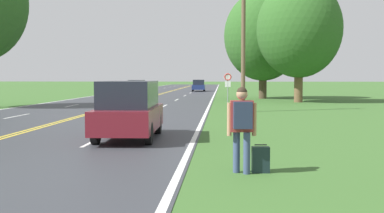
{
  "coord_description": "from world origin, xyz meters",
  "views": [
    {
      "loc": [
        7.19,
        -7.25,
        2.0
      ],
      "look_at": [
        6.21,
        8.4,
        1.03
      ],
      "focal_mm": 45.0,
      "sensor_mm": 36.0,
      "label": 1
    }
  ],
  "objects_px": {
    "suitcase": "(261,160)",
    "tree_right_cluster": "(263,36)",
    "tree_left_verge": "(299,29)",
    "traffic_sign": "(228,80)",
    "car_maroon_van_nearest": "(129,109)",
    "car_dark_blue_sedan_mid_near": "(199,86)",
    "hitchhiker_person": "(242,121)",
    "car_dark_green_suv_approaching": "(137,86)"
  },
  "relations": [
    {
      "from": "suitcase",
      "to": "tree_left_verge",
      "type": "distance_m",
      "value": 29.39
    },
    {
      "from": "traffic_sign",
      "to": "car_maroon_van_nearest",
      "type": "relative_size",
      "value": 0.51
    },
    {
      "from": "car_maroon_van_nearest",
      "to": "car_dark_green_suv_approaching",
      "type": "relative_size",
      "value": 1.03
    },
    {
      "from": "traffic_sign",
      "to": "car_dark_blue_sedan_mid_near",
      "type": "relative_size",
      "value": 0.48
    },
    {
      "from": "hitchhiker_person",
      "to": "car_maroon_van_nearest",
      "type": "xyz_separation_m",
      "value": [
        -3.4,
        5.4,
        -0.13
      ]
    },
    {
      "from": "suitcase",
      "to": "car_dark_blue_sedan_mid_near",
      "type": "bearing_deg",
      "value": -0.27
    },
    {
      "from": "tree_left_verge",
      "to": "tree_right_cluster",
      "type": "distance_m",
      "value": 6.73
    },
    {
      "from": "hitchhiker_person",
      "to": "tree_left_verge",
      "type": "xyz_separation_m",
      "value": [
        5.59,
        28.53,
        4.66
      ]
    },
    {
      "from": "suitcase",
      "to": "car_dark_green_suv_approaching",
      "type": "bearing_deg",
      "value": 8.7
    },
    {
      "from": "suitcase",
      "to": "traffic_sign",
      "type": "height_order",
      "value": "traffic_sign"
    },
    {
      "from": "hitchhiker_person",
      "to": "tree_left_verge",
      "type": "bearing_deg",
      "value": -15.48
    },
    {
      "from": "car_dark_blue_sedan_mid_near",
      "to": "suitcase",
      "type": "bearing_deg",
      "value": 3.08
    },
    {
      "from": "car_dark_green_suv_approaching",
      "to": "tree_right_cluster",
      "type": "bearing_deg",
      "value": -132.89
    },
    {
      "from": "car_maroon_van_nearest",
      "to": "hitchhiker_person",
      "type": "bearing_deg",
      "value": 30.28
    },
    {
      "from": "hitchhiker_person",
      "to": "car_dark_blue_sedan_mid_near",
      "type": "distance_m",
      "value": 57.31
    },
    {
      "from": "car_maroon_van_nearest",
      "to": "car_dark_green_suv_approaching",
      "type": "height_order",
      "value": "car_maroon_van_nearest"
    },
    {
      "from": "tree_left_verge",
      "to": "tree_right_cluster",
      "type": "relative_size",
      "value": 0.97
    },
    {
      "from": "suitcase",
      "to": "traffic_sign",
      "type": "xyz_separation_m",
      "value": [
        -0.38,
        27.42,
        1.45
      ]
    },
    {
      "from": "suitcase",
      "to": "tree_right_cluster",
      "type": "height_order",
      "value": "tree_right_cluster"
    },
    {
      "from": "hitchhiker_person",
      "to": "car_maroon_van_nearest",
      "type": "distance_m",
      "value": 6.38
    },
    {
      "from": "car_maroon_van_nearest",
      "to": "suitcase",
      "type": "bearing_deg",
      "value": 33.84
    },
    {
      "from": "suitcase",
      "to": "traffic_sign",
      "type": "distance_m",
      "value": 27.46
    },
    {
      "from": "suitcase",
      "to": "car_dark_green_suv_approaching",
      "type": "height_order",
      "value": "car_dark_green_suv_approaching"
    },
    {
      "from": "traffic_sign",
      "to": "car_dark_blue_sedan_mid_near",
      "type": "xyz_separation_m",
      "value": [
        -3.72,
        29.64,
        -0.92
      ]
    },
    {
      "from": "hitchhiker_person",
      "to": "tree_right_cluster",
      "type": "distance_m",
      "value": 35.34
    },
    {
      "from": "tree_left_verge",
      "to": "car_maroon_van_nearest",
      "type": "distance_m",
      "value": 25.27
    },
    {
      "from": "hitchhiker_person",
      "to": "tree_right_cluster",
      "type": "relative_size",
      "value": 0.18
    },
    {
      "from": "suitcase",
      "to": "car_maroon_van_nearest",
      "type": "bearing_deg",
      "value": 31.36
    },
    {
      "from": "suitcase",
      "to": "tree_left_verge",
      "type": "xyz_separation_m",
      "value": [
        5.2,
        28.4,
        5.48
      ]
    },
    {
      "from": "tree_right_cluster",
      "to": "car_maroon_van_nearest",
      "type": "xyz_separation_m",
      "value": [
        -6.72,
        -29.47,
        -4.8
      ]
    },
    {
      "from": "car_maroon_van_nearest",
      "to": "car_dark_green_suv_approaching",
      "type": "xyz_separation_m",
      "value": [
        -7.67,
        44.07,
        -0.1
      ]
    },
    {
      "from": "suitcase",
      "to": "tree_right_cluster",
      "type": "xyz_separation_m",
      "value": [
        2.93,
        34.74,
        5.49
      ]
    },
    {
      "from": "suitcase",
      "to": "car_dark_blue_sedan_mid_near",
      "type": "distance_m",
      "value": 57.21
    },
    {
      "from": "tree_left_verge",
      "to": "car_dark_green_suv_approaching",
      "type": "distance_m",
      "value": 27.2
    },
    {
      "from": "suitcase",
      "to": "car_dark_green_suv_approaching",
      "type": "distance_m",
      "value": 50.66
    },
    {
      "from": "car_dark_blue_sedan_mid_near",
      "to": "tree_right_cluster",
      "type": "bearing_deg",
      "value": 16.45
    },
    {
      "from": "car_dark_blue_sedan_mid_near",
      "to": "tree_left_verge",
      "type": "bearing_deg",
      "value": 16.95
    },
    {
      "from": "car_dark_blue_sedan_mid_near",
      "to": "hitchhiker_person",
      "type": "bearing_deg",
      "value": 2.68
    },
    {
      "from": "suitcase",
      "to": "tree_left_verge",
      "type": "height_order",
      "value": "tree_left_verge"
    },
    {
      "from": "hitchhiker_person",
      "to": "car_maroon_van_nearest",
      "type": "relative_size",
      "value": 0.4
    },
    {
      "from": "hitchhiker_person",
      "to": "car_dark_green_suv_approaching",
      "type": "bearing_deg",
      "value": 8.23
    },
    {
      "from": "tree_left_verge",
      "to": "car_dark_green_suv_approaching",
      "type": "height_order",
      "value": "tree_left_verge"
    }
  ]
}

